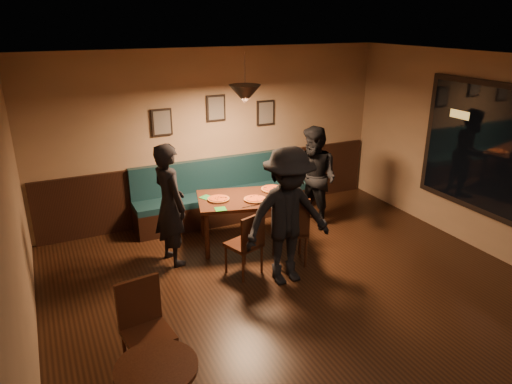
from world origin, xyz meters
TOP-DOWN VIEW (x-y plane):
  - floor at (0.00, 0.00)m, footprint 7.00×7.00m
  - ceiling at (0.00, 0.00)m, footprint 7.00×7.00m
  - wall_back at (0.00, 3.50)m, footprint 6.00×0.00m
  - wall_left at (-3.00, 0.00)m, footprint 0.00×7.00m
  - wainscot at (0.00, 3.47)m, footprint 5.88×0.06m
  - booth_bench at (0.00, 3.20)m, footprint 3.00×0.60m
  - window_frame at (2.96, 0.50)m, footprint 0.06×2.56m
  - window_glass at (2.93, 0.50)m, footprint 0.00×2.40m
  - picture_left at (-0.90, 3.47)m, footprint 0.32×0.04m
  - picture_center at (0.00, 3.47)m, footprint 0.32×0.04m
  - picture_right at (0.90, 3.47)m, footprint 0.32×0.04m
  - pendant_lamp at (-0.05, 2.21)m, footprint 0.44×0.44m
  - dining_table at (-0.05, 2.21)m, footprint 1.58×1.22m
  - chair_near_left at (-0.44, 1.42)m, footprint 0.50×0.50m
  - chair_near_right at (0.27, 1.45)m, footprint 0.57×0.57m
  - diner_left at (-1.20, 2.15)m, footprint 0.53×0.70m
  - diner_right at (1.20, 2.32)m, footprint 0.84×0.96m
  - diner_front at (-0.01, 1.02)m, footprint 1.17×0.68m
  - pizza_a at (-0.45, 2.28)m, footprint 0.35×0.35m
  - pizza_b at (0.02, 2.05)m, footprint 0.38×0.38m
  - pizza_c at (0.45, 2.31)m, footprint 0.43×0.43m
  - soda_glass at (0.60, 1.90)m, footprint 0.09×0.09m
  - tabasco_bottle at (0.48, 2.16)m, footprint 0.03×0.03m
  - napkin_a at (-0.57, 2.46)m, footprint 0.22×0.22m
  - napkin_b at (-0.55, 1.95)m, footprint 0.18×0.18m
  - cutlery_set at (-0.12, 1.87)m, footprint 0.19×0.05m
  - cafe_chair_far at (-2.02, 0.05)m, footprint 0.48×0.48m

SIDE VIEW (x-z plane):
  - floor at x=0.00m, z-range 0.00..0.00m
  - dining_table at x=-0.05m, z-range 0.00..0.75m
  - chair_near_left at x=-0.44m, z-range 0.00..0.89m
  - cafe_chair_far at x=-2.02m, z-range 0.00..0.96m
  - wainscot at x=0.00m, z-range 0.00..1.00m
  - booth_bench at x=0.00m, z-range 0.00..1.00m
  - chair_near_right at x=0.27m, z-range 0.00..1.01m
  - cutlery_set at x=-0.12m, z-range 0.75..0.75m
  - napkin_b at x=-0.55m, z-range 0.75..0.75m
  - napkin_a at x=-0.57m, z-range 0.75..0.75m
  - pizza_b at x=0.02m, z-range 0.75..0.78m
  - pizza_a at x=-0.45m, z-range 0.75..0.78m
  - pizza_c at x=0.45m, z-range 0.75..0.79m
  - tabasco_bottle at x=0.48m, z-range 0.75..0.86m
  - diner_right at x=1.20m, z-range 0.00..1.65m
  - soda_glass at x=0.60m, z-range 0.75..0.91m
  - diner_left at x=-1.20m, z-range 0.00..1.71m
  - diner_front at x=-0.01m, z-range 0.00..1.80m
  - wall_back at x=0.00m, z-range -1.60..4.40m
  - wall_left at x=-3.00m, z-range -2.10..4.90m
  - window_frame at x=2.96m, z-range 0.57..2.43m
  - window_glass at x=2.93m, z-range 0.30..2.70m
  - picture_left at x=-0.90m, z-range 1.49..1.91m
  - picture_right at x=0.90m, z-range 1.49..1.91m
  - picture_center at x=0.00m, z-range 1.64..2.06m
  - pendant_lamp at x=-0.05m, z-range 2.12..2.38m
  - ceiling at x=0.00m, z-range 2.80..2.80m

